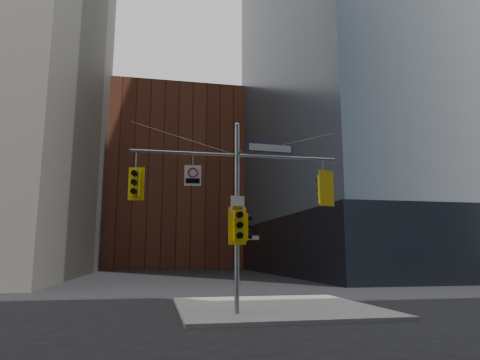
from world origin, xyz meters
name	(u,v)px	position (x,y,z in m)	size (l,w,h in m)	color
ground	(249,327)	(0.00, 0.00, 0.00)	(160.00, 160.00, 0.00)	black
sidewalk_corner	(275,307)	(2.00, 4.00, 0.07)	(8.00, 8.00, 0.15)	gray
podium_ne	(422,247)	(28.00, 32.00, 3.00)	(36.40, 36.40, 6.00)	black
brick_midrise	(174,183)	(0.00, 58.00, 14.00)	(26.00, 20.00, 28.00)	brown
signal_assembly	(237,196)	(0.00, 1.99, 4.42)	(8.00, 0.80, 7.30)	gray
traffic_light_west_arm	(135,183)	(-3.76, 2.01, 4.80)	(0.57, 0.52, 1.21)	yellow
traffic_light_east_arm	(324,189)	(3.48, 1.99, 4.80)	(0.66, 0.61, 1.40)	yellow
traffic_light_pole_side	(245,227)	(0.32, 2.00, 3.26)	(0.39, 0.33, 1.02)	yellow
traffic_light_pole_front	(238,225)	(0.00, 1.73, 3.30)	(0.66, 0.53, 1.39)	yellow
street_sign_blade	(270,148)	(1.32, 2.00, 6.35)	(1.84, 0.17, 0.36)	navy
regulatory_sign_arm	(193,175)	(-1.68, 1.97, 5.17)	(0.62, 0.11, 0.78)	silver
regulatory_sign_pole	(238,206)	(0.00, 1.88, 4.05)	(0.53, 0.09, 0.69)	silver
street_blade_ew	(249,238)	(0.45, 2.00, 2.87)	(0.78, 0.06, 0.16)	silver
street_blade_ns	(235,240)	(0.00, 2.45, 2.80)	(0.10, 0.67, 0.13)	#145926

